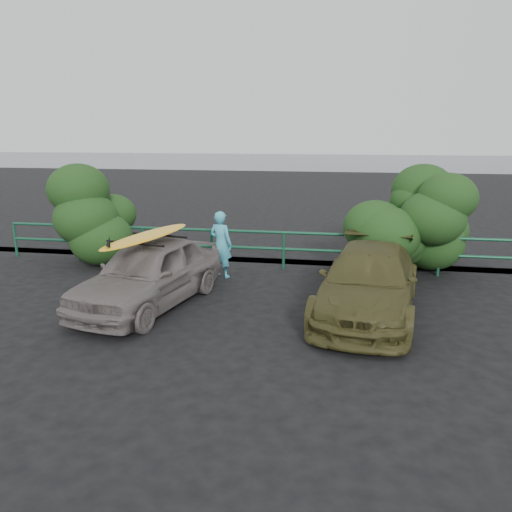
{
  "coord_description": "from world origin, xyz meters",
  "views": [
    {
      "loc": [
        2.53,
        -7.99,
        3.6
      ],
      "look_at": [
        0.76,
        2.05,
        1.07
      ],
      "focal_mm": 35.0,
      "sensor_mm": 36.0,
      "label": 1
    }
  ],
  "objects_px": {
    "guardrail": "(247,249)",
    "surfboard": "(147,236)",
    "olive_vehicle": "(368,282)",
    "sedan": "(149,273)",
    "man": "(221,244)"
  },
  "relations": [
    {
      "from": "sedan",
      "to": "man",
      "type": "xyz_separation_m",
      "value": [
        0.97,
        2.38,
        0.14
      ]
    },
    {
      "from": "sedan",
      "to": "surfboard",
      "type": "relative_size",
      "value": 1.39
    },
    {
      "from": "olive_vehicle",
      "to": "surfboard",
      "type": "relative_size",
      "value": 1.53
    },
    {
      "from": "man",
      "to": "sedan",
      "type": "bearing_deg",
      "value": 86.68
    },
    {
      "from": "olive_vehicle",
      "to": "surfboard",
      "type": "distance_m",
      "value": 4.63
    },
    {
      "from": "sedan",
      "to": "surfboard",
      "type": "bearing_deg",
      "value": -78.16
    },
    {
      "from": "guardrail",
      "to": "olive_vehicle",
      "type": "bearing_deg",
      "value": -44.99
    },
    {
      "from": "guardrail",
      "to": "surfboard",
      "type": "distance_m",
      "value": 3.84
    },
    {
      "from": "guardrail",
      "to": "surfboard",
      "type": "relative_size",
      "value": 4.65
    },
    {
      "from": "sedan",
      "to": "man",
      "type": "bearing_deg",
      "value": 79.72
    },
    {
      "from": "olive_vehicle",
      "to": "man",
      "type": "height_order",
      "value": "man"
    },
    {
      "from": "guardrail",
      "to": "olive_vehicle",
      "type": "distance_m",
      "value": 4.38
    },
    {
      "from": "olive_vehicle",
      "to": "man",
      "type": "distance_m",
      "value": 4.13
    },
    {
      "from": "guardrail",
      "to": "surfboard",
      "type": "xyz_separation_m",
      "value": [
        -1.44,
        -3.41,
        0.99
      ]
    },
    {
      "from": "olive_vehicle",
      "to": "surfboard",
      "type": "height_order",
      "value": "surfboard"
    }
  ]
}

